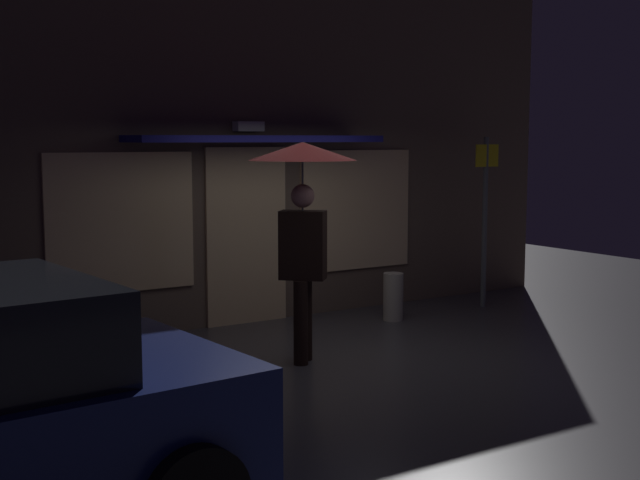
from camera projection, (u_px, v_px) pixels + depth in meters
The scene contains 5 objects.
ground_plane at pixel (345, 360), 8.98m from camera, with size 18.00×18.00×0.00m, color #423F44.
building_facade at pixel (240, 141), 10.67m from camera, with size 9.84×1.00×4.59m.
person_with_umbrella at pixel (303, 193), 8.69m from camera, with size 1.10×1.10×2.27m.
street_sign_post at pixel (485, 211), 11.67m from camera, with size 0.40×0.07×2.32m.
sidewalk_bollard at pixel (393, 297), 10.91m from camera, with size 0.25×0.25×0.61m, color #B2A899.
Camera 1 is at (-4.97, -7.23, 2.30)m, focal length 48.20 mm.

